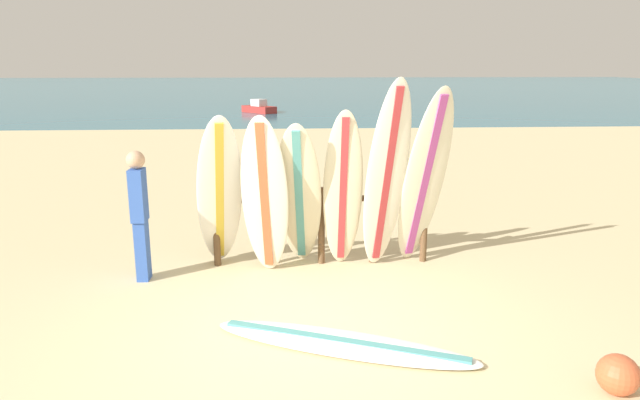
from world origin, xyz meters
TOP-DOWN VIEW (x-y plane):
  - ground_plane at (0.00, 0.00)m, footprint 120.00×120.00m
  - ocean_water at (0.00, 58.00)m, footprint 120.00×80.00m
  - surfboard_rack at (0.31, 2.20)m, footprint 2.84×0.09m
  - surfboard_leaning_far_left at (-0.96, 1.93)m, footprint 0.73×1.13m
  - surfboard_leaning_left at (-0.40, 1.76)m, footprint 0.64×0.64m
  - surfboard_leaning_center_left at (0.02, 1.94)m, footprint 0.64×0.99m
  - surfboard_leaning_center at (0.56, 1.93)m, footprint 0.50×0.65m
  - surfboard_leaning_center_right at (1.08, 1.79)m, footprint 0.66×0.87m
  - surfboard_leaning_right at (1.57, 1.87)m, footprint 0.71×1.05m
  - surfboard_lying_on_sand at (0.37, -0.10)m, footprint 2.58×1.45m
  - beachgoer_standing at (-1.90, 1.74)m, footprint 0.22×0.26m
  - small_boat_offshore at (-1.55, 25.49)m, footprint 1.92×2.04m
  - beach_ball at (2.49, -1.00)m, footprint 0.33×0.33m

SIDE VIEW (x-z plane):
  - ground_plane at x=0.00m, z-range 0.00..0.00m
  - ocean_water at x=0.00m, z-range 0.00..0.01m
  - surfboard_lying_on_sand at x=0.37m, z-range -0.01..0.08m
  - beach_ball at x=2.49m, z-range 0.00..0.33m
  - small_boat_offshore at x=-1.55m, z-range -0.10..0.61m
  - surfboard_rack at x=0.31m, z-range 0.11..1.14m
  - beachgoer_standing at x=-1.90m, z-range 0.08..1.68m
  - surfboard_leaning_center_left at x=0.02m, z-range 0.00..1.95m
  - surfboard_leaning_left at x=-0.40m, z-range 0.00..2.03m
  - surfboard_leaning_far_left at x=-0.96m, z-range 0.00..2.05m
  - surfboard_leaning_center at x=0.56m, z-range 0.00..2.08m
  - surfboard_leaning_right at x=1.57m, z-range 0.00..2.36m
  - surfboard_leaning_center_right at x=1.08m, z-range 0.00..2.46m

